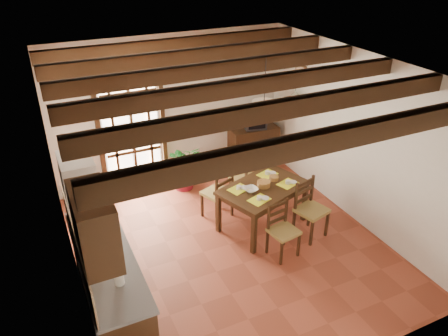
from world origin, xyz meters
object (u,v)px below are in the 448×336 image
dining_table (263,192)px  chair_near_right (310,219)px  chair_far_left (218,202)px  pendant_lamp (264,106)px  chair_far_right (246,187)px  kitchen_counter (109,284)px  potted_plant (183,161)px  crt_tv (254,119)px  sideboard (253,146)px  chair_near_left (282,239)px

dining_table → chair_near_right: chair_near_right is taller
chair_near_right → chair_far_left: bearing=119.7°
chair_near_right → pendant_lamp: (-0.56, 0.65, 1.78)m
chair_near_right → pendant_lamp: 1.97m
chair_far_right → chair_near_right: bearing=87.4°
kitchen_counter → dining_table: 2.81m
chair_far_right → potted_plant: 1.29m
chair_far_right → potted_plant: potted_plant is taller
pendant_lamp → potted_plant: bearing=114.9°
kitchen_counter → chair_near_right: size_ratio=2.33×
dining_table → pendant_lamp: (-0.00, 0.10, 1.42)m
chair_far_left → crt_tv: 2.18m
sideboard → pendant_lamp: pendant_lamp is taller
chair_far_left → chair_far_right: chair_far_right is taller
dining_table → potted_plant: potted_plant is taller
dining_table → potted_plant: size_ratio=0.87×
crt_tv → chair_near_left: bearing=-98.5°
chair_near_right → sideboard: (0.36, 2.54, 0.12)m
crt_tv → pendant_lamp: pendant_lamp is taller
chair_far_left → sideboard: chair_far_left is taller
dining_table → potted_plant: (-0.75, 1.71, -0.08)m
chair_near_left → chair_near_right: bearing=9.8°
sideboard → potted_plant: 1.69m
kitchen_counter → crt_tv: 4.60m
dining_table → pendant_lamp: size_ratio=1.89×
crt_tv → potted_plant: size_ratio=0.27×
chair_near_right → chair_far_left: (-1.11, 1.11, -0.01)m
kitchen_counter → sideboard: size_ratio=2.28×
potted_plant → pendant_lamp: pendant_lamp is taller
sideboard → potted_plant: (-1.66, -0.28, 0.15)m
chair_near_left → chair_far_left: (-0.46, 1.33, 0.02)m
chair_far_right → dining_table: bearing=61.3°
chair_near_right → crt_tv: size_ratio=1.94×
chair_near_left → chair_far_right: (0.19, 1.56, 0.03)m
chair_near_right → sideboard: size_ratio=0.98×
potted_plant → chair_near_left: bearing=-75.3°
chair_far_left → pendant_lamp: bearing=119.9°
dining_table → chair_near_left: bearing=-115.9°
chair_far_right → chair_near_left: bearing=61.4°
dining_table → chair_near_right: bearing=-63.9°
dining_table → pendant_lamp: bearing=71.0°
dining_table → chair_far_left: size_ratio=1.69×
chair_far_left → pendant_lamp: pendant_lamp is taller
chair_near_left → crt_tv: 3.04m
kitchen_counter → chair_far_left: (2.12, 1.39, -0.18)m
chair_near_left → chair_far_right: size_ratio=0.90×
sideboard → potted_plant: bearing=-167.9°
chair_near_right → chair_far_left: 1.57m
chair_far_right → sideboard: chair_far_right is taller
chair_far_left → sideboard: (1.47, 1.43, 0.12)m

